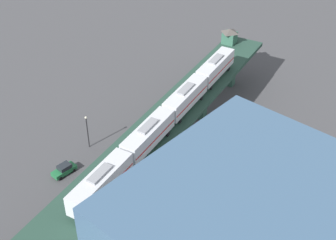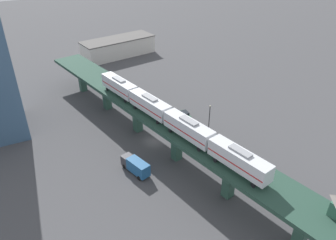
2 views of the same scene
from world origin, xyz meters
TOP-DOWN VIEW (x-y plane):
  - ground_plane at (0.00, 0.00)m, footprint 400.00×400.00m
  - elevated_viaduct at (0.04, -0.19)m, footprint 27.93×91.66m
  - subway_train at (0.18, -7.34)m, footprint 13.41×49.24m
  - signal_hut at (11.38, -40.64)m, footprint 3.84×3.84m
  - street_car_green at (12.17, 6.52)m, footprint 2.02×4.44m
  - street_car_white at (10.63, -10.41)m, footprint 2.34×4.58m
  - delivery_truck at (-8.01, -8.62)m, footprint 4.23×7.54m
  - street_lamp at (14.76, -1.33)m, footprint 0.44×0.44m

SIDE VIEW (x-z plane):
  - ground_plane at x=0.00m, z-range 0.00..0.00m
  - street_car_green at x=12.17m, z-range -0.01..1.88m
  - street_car_white at x=10.63m, z-range -0.01..1.88m
  - delivery_truck at x=-8.01m, z-range 0.16..3.36m
  - street_lamp at x=14.76m, z-range 0.64..7.58m
  - elevated_viaduct at x=0.04m, z-range 2.99..11.38m
  - signal_hut at x=11.38m, z-range 8.49..11.89m
  - subway_train at x=0.18m, z-range 8.71..13.16m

